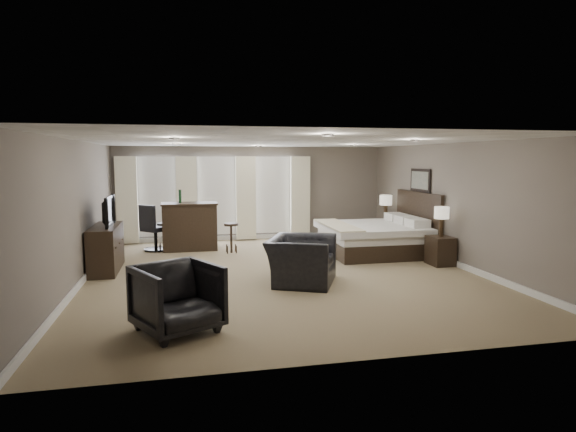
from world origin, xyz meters
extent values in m
cube|color=#867555|center=(0.00, 0.00, 0.00)|extent=(7.60, 8.60, 0.04)
cube|color=silver|center=(0.00, 0.00, 2.60)|extent=(7.60, 8.60, 0.04)
cube|color=#70675D|center=(0.00, 4.25, 1.30)|extent=(7.50, 0.04, 2.60)
cube|color=#70675D|center=(0.00, -4.25, 1.30)|extent=(7.50, 0.04, 2.60)
cube|color=#70675D|center=(-3.75, 0.00, 1.30)|extent=(0.04, 8.50, 2.60)
cube|color=#70675D|center=(3.75, 0.00, 1.30)|extent=(0.04, 8.50, 2.60)
cube|color=silver|center=(-2.60, 4.19, 1.25)|extent=(1.15, 0.04, 2.05)
cube|color=silver|center=(-1.00, 4.19, 1.25)|extent=(1.15, 0.04, 2.05)
cube|color=silver|center=(0.60, 4.19, 1.25)|extent=(1.15, 0.04, 2.05)
cube|color=#ECE7C4|center=(-3.35, 4.07, 1.18)|extent=(0.55, 0.12, 2.30)
cube|color=#ECE7C4|center=(-1.80, 4.07, 1.18)|extent=(0.55, 0.12, 2.30)
cube|color=#ECE7C4|center=(-0.20, 4.07, 1.18)|extent=(0.55, 0.12, 2.30)
cube|color=#ECE7C4|center=(1.35, 4.07, 1.18)|extent=(0.55, 0.12, 2.30)
cube|color=silver|center=(2.58, 1.50, 0.73)|extent=(2.31, 2.20, 1.47)
cube|color=black|center=(3.47, 0.05, 0.31)|extent=(0.46, 0.56, 0.61)
cube|color=black|center=(3.47, 2.95, 0.30)|extent=(0.45, 0.55, 0.60)
cube|color=beige|center=(3.47, 0.05, 0.93)|extent=(0.31, 0.31, 0.64)
cube|color=beige|center=(3.47, 2.95, 0.94)|extent=(0.33, 0.33, 0.69)
cube|color=slate|center=(3.70, 1.50, 1.75)|extent=(0.04, 0.96, 0.56)
cube|color=black|center=(-3.45, 1.01, 0.46)|extent=(0.51, 1.58, 0.92)
imported|color=black|center=(-3.45, 1.01, 0.99)|extent=(0.60, 1.05, 0.14)
imported|color=black|center=(0.19, -0.78, 0.57)|extent=(1.31, 1.53, 1.13)
imported|color=black|center=(-1.99, -2.87, 0.50)|extent=(1.28, 1.26, 1.00)
cube|color=black|center=(-1.75, 2.94, 0.60)|extent=(1.37, 0.71, 1.19)
cube|color=black|center=(-2.38, 2.95, 0.35)|extent=(0.38, 0.38, 0.69)
cube|color=black|center=(-0.78, 2.35, 0.36)|extent=(0.45, 0.45, 0.72)
cube|color=black|center=(-2.59, 3.01, 0.58)|extent=(0.83, 0.83, 1.16)
camera|label=1|loc=(-1.88, -9.16, 2.28)|focal=30.00mm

